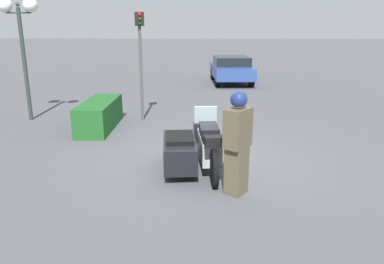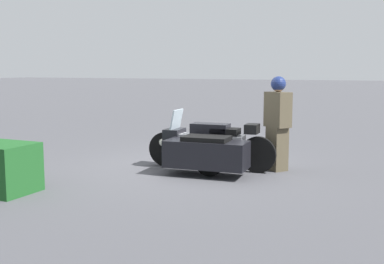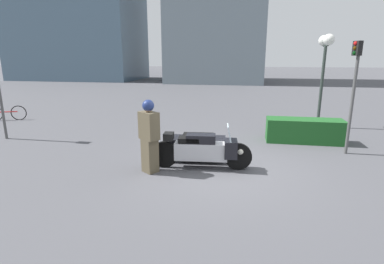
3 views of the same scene
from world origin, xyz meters
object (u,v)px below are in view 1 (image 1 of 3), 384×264
at_px(police_motorcycle, 192,146).
at_px(twin_lamp_post, 19,20).
at_px(hedge_bush_curbside, 100,115).
at_px(traffic_light_near, 140,50).
at_px(parked_car_background, 231,69).
at_px(officer_rider, 237,141).

height_order(police_motorcycle, twin_lamp_post, twin_lamp_post).
relative_size(hedge_bush_curbside, traffic_light_near, 0.77).
height_order(hedge_bush_curbside, twin_lamp_post, twin_lamp_post).
xyz_separation_m(twin_lamp_post, parked_car_background, (8.04, -7.01, -2.30)).
relative_size(twin_lamp_post, parked_car_background, 0.86).
bearing_deg(parked_car_background, hedge_bush_curbside, 150.76).
bearing_deg(officer_rider, traffic_light_near, 150.82).
xyz_separation_m(officer_rider, hedge_bush_curbside, (4.33, 3.53, -0.57)).
distance_m(twin_lamp_post, parked_car_background, 10.92).
distance_m(police_motorcycle, hedge_bush_curbside, 4.13).
bearing_deg(twin_lamp_post, parked_car_background, -41.10).
bearing_deg(parked_car_background, officer_rider, 173.13).
bearing_deg(traffic_light_near, parked_car_background, 139.76).
height_order(twin_lamp_post, traffic_light_near, twin_lamp_post).
xyz_separation_m(traffic_light_near, parked_car_background, (8.03, -3.45, -1.42)).
distance_m(officer_rider, parked_car_background, 13.40).
bearing_deg(traffic_light_near, twin_lamp_post, -106.72).
bearing_deg(twin_lamp_post, traffic_light_near, -89.75).
relative_size(traffic_light_near, parked_car_background, 0.77).
distance_m(police_motorcycle, twin_lamp_post, 7.09).
height_order(officer_rider, hedge_bush_curbside, officer_rider).
bearing_deg(police_motorcycle, parked_car_background, -13.30).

